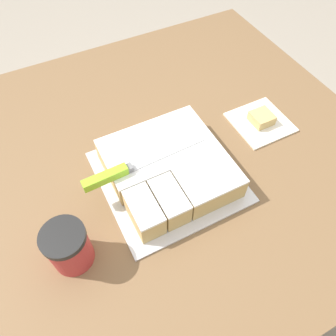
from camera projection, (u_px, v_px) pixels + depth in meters
name	position (u px, v px, depth m)	size (l,w,h in m)	color
ground_plane	(147.00, 277.00, 1.63)	(8.00, 8.00, 0.00)	#9E9384
countertop	(141.00, 238.00, 1.25)	(1.40, 1.10, 0.94)	brown
cake_board	(168.00, 176.00, 0.85)	(0.33, 0.34, 0.01)	silver
cake	(168.00, 167.00, 0.82)	(0.28, 0.28, 0.07)	tan
knife	(118.00, 173.00, 0.76)	(0.32, 0.03, 0.02)	silver
coffee_cup	(68.00, 247.00, 0.68)	(0.09, 0.09, 0.11)	#B23333
paper_napkin	(260.00, 122.00, 0.97)	(0.16, 0.16, 0.01)	white
brownie	(262.00, 118.00, 0.95)	(0.06, 0.06, 0.03)	tan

